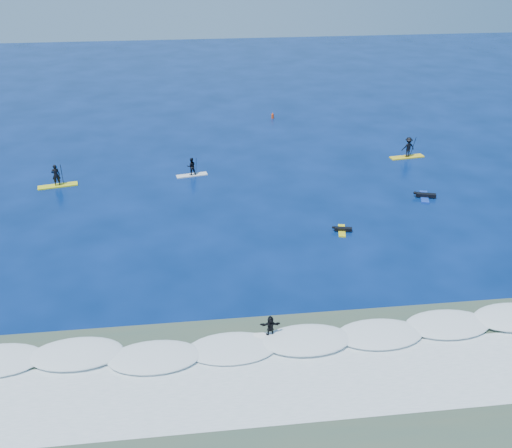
{
  "coord_description": "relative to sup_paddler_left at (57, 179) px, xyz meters",
  "views": [
    {
      "loc": [
        -4.5,
        -33.44,
        19.87
      ],
      "look_at": [
        -0.22,
        2.56,
        0.6
      ],
      "focal_mm": 40.0,
      "sensor_mm": 36.0,
      "label": 1
    }
  ],
  "objects": [
    {
      "name": "sup_paddler_left",
      "position": [
        0.0,
        0.0,
        0.0
      ],
      "size": [
        3.34,
        1.45,
        2.28
      ],
      "rotation": [
        0.0,
        0.0,
        0.2
      ],
      "color": "yellow",
      "rests_on": "ground"
    },
    {
      "name": "whitewater",
      "position": [
        16.0,
        -25.46,
        -0.71
      ],
      "size": [
        34.0,
        5.0,
        0.02
      ],
      "primitive_type": "cube",
      "color": "silver",
      "rests_on": "ground"
    },
    {
      "name": "prone_paddler_far",
      "position": [
        30.1,
        -5.81,
        -0.55
      ],
      "size": [
        1.8,
        2.36,
        0.48
      ],
      "rotation": [
        0.0,
        0.0,
        1.27
      ],
      "color": "#173AAD",
      "rests_on": "ground"
    },
    {
      "name": "sup_paddler_right",
      "position": [
        31.8,
        2.96,
        0.2
      ],
      "size": [
        3.4,
        1.28,
        2.33
      ],
      "rotation": [
        0.0,
        0.0,
        0.14
      ],
      "color": "yellow",
      "rests_on": "ground"
    },
    {
      "name": "wave_surfer",
      "position": [
        15.12,
        -21.95,
        0.04
      ],
      "size": [
        1.8,
        0.53,
        1.3
      ],
      "rotation": [
        0.0,
        0.0,
        -0.02
      ],
      "color": "white",
      "rests_on": "breaking_wave"
    },
    {
      "name": "ground",
      "position": [
        16.0,
        -12.46,
        -0.71
      ],
      "size": [
        160.0,
        160.0,
        0.0
      ],
      "primitive_type": "plane",
      "color": "#031945",
      "rests_on": "ground"
    },
    {
      "name": "shallow_water",
      "position": [
        16.0,
        -26.46,
        -0.71
      ],
      "size": [
        90.0,
        13.0,
        0.01
      ],
      "primitive_type": "cube",
      "color": "#3C5243",
      "rests_on": "ground"
    },
    {
      "name": "sup_paddler_center",
      "position": [
        11.36,
        0.94,
        0.0
      ],
      "size": [
        2.81,
        1.19,
        1.92
      ],
      "rotation": [
        0.0,
        0.0,
        0.19
      ],
      "color": "silver",
      "rests_on": "ground"
    },
    {
      "name": "marker_buoy",
      "position": [
        20.84,
        16.58,
        -0.4
      ],
      "size": [
        0.3,
        0.3,
        0.72
      ],
      "rotation": [
        0.0,
        0.0,
        -0.13
      ],
      "color": "#E14414",
      "rests_on": "ground"
    },
    {
      "name": "prone_paddler_near",
      "position": [
        21.98,
        -10.64,
        -0.58
      ],
      "size": [
        1.46,
        1.89,
        0.38
      ],
      "rotation": [
        0.0,
        0.0,
        1.36
      ],
      "color": "yellow",
      "rests_on": "ground"
    },
    {
      "name": "breaking_wave",
      "position": [
        16.0,
        -22.46,
        -0.71
      ],
      "size": [
        40.0,
        6.0,
        0.3
      ],
      "primitive_type": "cube",
      "color": "white",
      "rests_on": "ground"
    }
  ]
}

